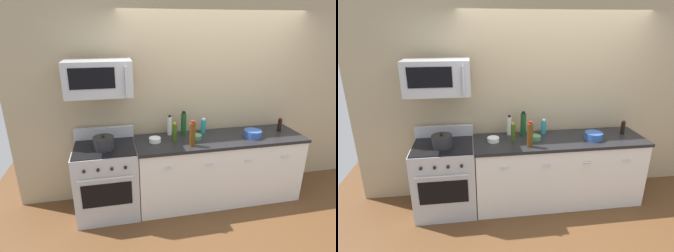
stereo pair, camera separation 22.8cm
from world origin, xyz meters
TOP-DOWN VIEW (x-y plane):
  - ground_plane at (0.00, 0.00)m, footprint 6.40×6.40m
  - back_wall at (0.00, 0.41)m, footprint 5.33×0.10m
  - counter_unit at (0.00, -0.00)m, footprint 2.24×0.66m
  - range_oven at (-1.50, 0.00)m, footprint 0.76×0.69m
  - microwave at (-1.50, 0.05)m, footprint 0.74×0.44m
  - bottle_wine_amber at (-0.44, -0.18)m, footprint 0.07×0.07m
  - bottle_wine_green at (-0.45, 0.19)m, footprint 0.07×0.07m
  - bottle_olive_oil at (-0.62, 0.02)m, footprint 0.06×0.06m
  - bottle_dish_soap at (-0.16, 0.22)m, footprint 0.07×0.07m
  - bottle_soy_sauce_dark at (0.90, 0.06)m, footprint 0.06×0.06m
  - bottle_vinegar_white at (-0.63, 0.24)m, footprint 0.06×0.06m
  - bowl_blue_mixing at (0.42, -0.07)m, footprint 0.23×0.23m
  - bowl_green_glaze at (-0.32, 0.02)m, footprint 0.14×0.14m
  - bowl_white_ceramic at (-0.87, 0.03)m, footprint 0.15×0.15m
  - stockpot at (-1.50, -0.05)m, footprint 0.25×0.25m

SIDE VIEW (x-z plane):
  - ground_plane at x=0.00m, z-range 0.00..0.00m
  - counter_unit at x=0.00m, z-range 0.00..0.92m
  - range_oven at x=-1.50m, z-range -0.07..1.00m
  - bowl_white_ceramic at x=-0.87m, z-range 0.92..0.98m
  - bowl_green_glaze at x=-0.32m, z-range 0.92..0.98m
  - bowl_blue_mixing at x=0.42m, z-range 0.92..1.02m
  - stockpot at x=-1.50m, z-range 0.91..1.09m
  - bottle_soy_sauce_dark at x=0.90m, z-range 0.92..1.11m
  - bottle_dish_soap at x=-0.16m, z-range 0.91..1.12m
  - bottle_olive_oil at x=-0.62m, z-range 0.91..1.16m
  - bottle_vinegar_white at x=-0.63m, z-range 0.91..1.19m
  - bottle_wine_amber at x=-0.44m, z-range 0.91..1.24m
  - bottle_wine_green at x=-0.45m, z-range 0.91..1.24m
  - back_wall at x=0.00m, z-range 0.00..2.70m
  - microwave at x=-1.50m, z-range 1.55..1.95m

